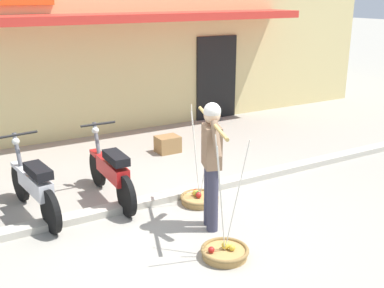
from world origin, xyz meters
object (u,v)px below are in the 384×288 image
(fruit_basket_right_side, at_px, (225,251))
(motorcycle_second_in_row, at_px, (34,186))
(fruit_basket_left_side, at_px, (199,198))
(fruit_vendor, at_px, (212,158))
(wooden_crate, at_px, (168,144))
(motorcycle_third_in_row, at_px, (111,172))

(fruit_basket_right_side, height_order, motorcycle_second_in_row, fruit_basket_right_side)
(fruit_basket_left_side, height_order, fruit_basket_right_side, same)
(fruit_vendor, xyz_separation_m, motorcycle_second_in_row, (-1.93, 1.49, -0.52))
(fruit_vendor, distance_m, fruit_basket_left_side, 1.18)
(fruit_basket_right_side, bearing_deg, wooden_crate, 72.73)
(fruit_vendor, bearing_deg, wooden_crate, 73.26)
(fruit_vendor, xyz_separation_m, fruit_basket_left_side, (0.25, 0.72, -0.90))
(fruit_vendor, height_order, motorcycle_third_in_row, fruit_vendor)
(fruit_basket_left_side, height_order, wooden_crate, fruit_basket_left_side)
(fruit_basket_left_side, bearing_deg, motorcycle_second_in_row, 160.69)
(fruit_vendor, height_order, fruit_basket_left_side, fruit_vendor)
(wooden_crate, bearing_deg, motorcycle_second_in_row, -151.39)
(motorcycle_second_in_row, relative_size, wooden_crate, 4.13)
(fruit_vendor, height_order, motorcycle_second_in_row, fruit_vendor)
(fruit_basket_right_side, relative_size, wooden_crate, 3.30)
(fruit_basket_left_side, distance_m, motorcycle_third_in_row, 1.36)
(wooden_crate, bearing_deg, fruit_vendor, -106.74)
(motorcycle_second_in_row, bearing_deg, fruit_basket_right_side, -52.81)
(fruit_basket_right_side, distance_m, wooden_crate, 3.94)
(fruit_basket_left_side, relative_size, wooden_crate, 3.30)
(fruit_basket_left_side, bearing_deg, fruit_vendor, -109.32)
(wooden_crate, bearing_deg, motorcycle_third_in_row, -137.78)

